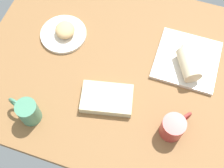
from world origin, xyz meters
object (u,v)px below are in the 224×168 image
breakfast_wrap (189,64)px  book_stack (107,99)px  square_plate (187,60)px  coffee_mug (28,111)px  scone_pastry (65,30)px  sauce_cup (188,46)px  round_plate (64,34)px  second_mug (173,127)px

breakfast_wrap → book_stack: breakfast_wrap is taller
square_plate → coffee_mug: bearing=-140.0°
scone_pastry → book_stack: scone_pastry is taller
square_plate → sauce_cup: sauce_cup is taller
round_plate → second_mug: size_ratio=1.67×
scone_pastry → breakfast_wrap: breakfast_wrap is taller
round_plate → coffee_mug: coffee_mug is taller
sauce_cup → second_mug: second_mug is taller
square_plate → breakfast_wrap: (0.79, -4.51, 4.32)cm
book_stack → second_mug: size_ratio=1.82×
sauce_cup → breakfast_wrap: 10.55cm
square_plate → breakfast_wrap: bearing=-80.0°
sauce_cup → scone_pastry: bearing=-169.7°
round_plate → book_stack: size_ratio=0.92×
round_plate → square_plate: 53.81cm
scone_pastry → second_mug: size_ratio=0.75×
book_stack → breakfast_wrap: bearing=41.0°
round_plate → square_plate: size_ratio=0.79×
square_plate → second_mug: second_mug is taller
sauce_cup → book_stack: size_ratio=0.24×
square_plate → breakfast_wrap: size_ratio=1.93×
scone_pastry → sauce_cup: size_ratio=1.76×
breakfast_wrap → coffee_mug: 64.48cm
sauce_cup → breakfast_wrap: bearing=-80.0°
scone_pastry → square_plate: scone_pastry is taller
second_mug → sauce_cup: bearing=93.0°
sauce_cup → second_mug: (1.98, -37.21, 1.70)cm
breakfast_wrap → second_mug: second_mug is taller
sauce_cup → second_mug: 37.30cm
scone_pastry → breakfast_wrap: 53.52cm
scone_pastry → breakfast_wrap: bearing=-0.8°
book_stack → second_mug: second_mug is taller
second_mug → breakfast_wrap: bearing=90.4°
square_plate → breakfast_wrap: breakfast_wrap is taller
round_plate → coffee_mug: 39.11cm
sauce_cup → square_plate: bearing=-80.0°
round_plate → sauce_cup: (52.67, 9.72, 2.20)cm
square_plate → book_stack: book_stack is taller
book_stack → second_mug: 27.12cm
breakfast_wrap → book_stack: (-26.47, -22.98, -3.37)cm
breakfast_wrap → round_plate: bearing=-28.4°
coffee_mug → second_mug: (52.04, 11.28, -0.55)cm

